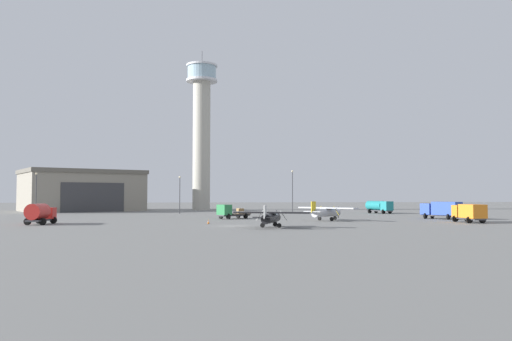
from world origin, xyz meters
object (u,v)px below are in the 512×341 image
object	(u,v)px
light_post_north	(180,191)
traffic_cone_near_left	(208,222)
truck_fuel_tanker_red	(40,213)
truck_box_blue	(442,209)
control_tower	(202,126)
light_post_east	(36,190)
truck_box_orange	(469,212)
light_post_centre	(292,188)
airplane_black	(271,217)
truck_fuel_tanker_teal	(379,206)
airplane_silver	(326,212)
truck_flatbed_green	(230,212)

from	to	relation	value
light_post_north	traffic_cone_near_left	distance (m)	39.26
truck_fuel_tanker_red	truck_box_blue	xyz separation A→B (m)	(64.52, 9.51, 0.06)
control_tower	truck_fuel_tanker_red	world-z (taller)	control_tower
control_tower	light_post_east	distance (m)	47.00
truck_box_orange	light_post_centre	xyz separation A→B (m)	(-20.63, 39.25, 4.15)
control_tower	airplane_black	bearing A→B (deg)	-82.17
light_post_north	control_tower	bearing A→B (deg)	80.40
truck_fuel_tanker_teal	traffic_cone_near_left	world-z (taller)	truck_fuel_tanker_teal
truck_box_blue	traffic_cone_near_left	size ratio (longest dim) A/B	10.95
truck_box_orange	truck_box_blue	xyz separation A→B (m)	(0.87, 10.77, 0.10)
truck_fuel_tanker_teal	light_post_centre	world-z (taller)	light_post_centre
truck_box_orange	light_post_east	world-z (taller)	light_post_east
airplane_black	light_post_north	xyz separation A→B (m)	(-14.47, 47.59, 3.62)
light_post_north	traffic_cone_near_left	bearing A→B (deg)	-80.55
airplane_silver	truck_flatbed_green	world-z (taller)	airplane_silver
airplane_black	truck_flatbed_green	bearing A→B (deg)	30.42
truck_box_orange	truck_box_blue	size ratio (longest dim) A/B	0.92
light_post_centre	truck_flatbed_green	bearing A→B (deg)	-122.22
truck_box_blue	truck_fuel_tanker_teal	world-z (taller)	truck_box_blue
truck_box_orange	truck_box_blue	distance (m)	10.81
airplane_silver	truck_box_orange	bearing A→B (deg)	-63.10
control_tower	airplane_silver	size ratio (longest dim) A/B	4.94
truck_flatbed_green	traffic_cone_near_left	xyz separation A→B (m)	(-3.71, -14.39, -0.91)
control_tower	truck_box_orange	size ratio (longest dim) A/B	6.93
airplane_silver	truck_fuel_tanker_red	distance (m)	43.65
truck_box_blue	truck_fuel_tanker_teal	xyz separation A→B (m)	(-2.10, 26.00, -0.07)
airplane_silver	truck_flatbed_green	distance (m)	17.14
truck_box_blue	traffic_cone_near_left	bearing A→B (deg)	69.89
truck_fuel_tanker_red	truck_box_blue	bearing A→B (deg)	-75.41
truck_box_orange	truck_fuel_tanker_teal	world-z (taller)	truck_fuel_tanker_teal
control_tower	truck_fuel_tanker_teal	bearing A→B (deg)	-34.80
control_tower	truck_fuel_tanker_red	size ratio (longest dim) A/B	7.73
airplane_silver	truck_fuel_tanker_teal	bearing A→B (deg)	13.84
truck_box_orange	traffic_cone_near_left	bearing A→B (deg)	88.11
airplane_black	light_post_centre	distance (m)	49.25
truck_fuel_tanker_red	control_tower	bearing A→B (deg)	-12.86
airplane_black	truck_fuel_tanker_teal	distance (m)	54.56
light_post_east	traffic_cone_near_left	distance (m)	54.46
airplane_black	airplane_silver	size ratio (longest dim) A/B	1.10
truck_flatbed_green	light_post_north	world-z (taller)	light_post_north
traffic_cone_near_left	airplane_silver	bearing A→B (deg)	20.08
truck_fuel_tanker_red	light_post_east	distance (m)	40.95
light_post_centre	traffic_cone_near_left	world-z (taller)	light_post_centre
control_tower	airplane_black	world-z (taller)	control_tower
airplane_silver	traffic_cone_near_left	size ratio (longest dim) A/B	14.14
truck_flatbed_green	light_post_north	xyz separation A→B (m)	(-10.11, 24.06, 3.78)
light_post_east	truck_fuel_tanker_teal	bearing A→B (deg)	-2.26
light_post_east	truck_fuel_tanker_red	bearing A→B (deg)	-70.73
airplane_black	airplane_silver	distance (m)	19.60
airplane_black	truck_fuel_tanker_red	bearing A→B (deg)	92.89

